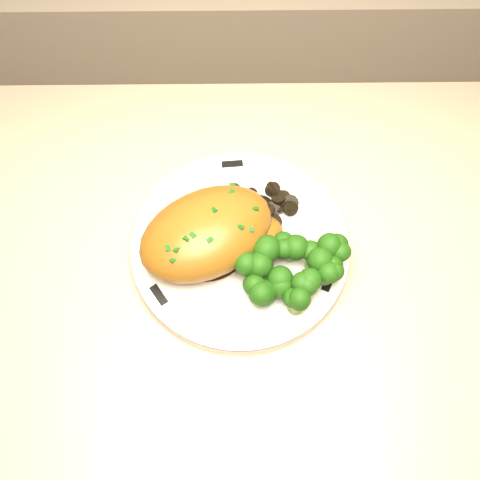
{
  "coord_description": "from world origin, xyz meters",
  "views": [
    {
      "loc": [
        -0.05,
        1.46,
        1.49
      ],
      "look_at": [
        -0.05,
        1.74,
        0.91
      ],
      "focal_mm": 45.0,
      "sensor_mm": 36.0,
      "label": 1
    }
  ],
  "objects_px": {
    "broccoli_florets": "(293,270)",
    "counter": "(132,397)",
    "plate": "(240,247)",
    "chicken_breast": "(212,234)"
  },
  "relations": [
    {
      "from": "broccoli_florets",
      "to": "counter",
      "type": "bearing_deg",
      "value": -173.24
    },
    {
      "from": "counter",
      "to": "broccoli_florets",
      "type": "height_order",
      "value": "counter"
    },
    {
      "from": "counter",
      "to": "plate",
      "type": "bearing_deg",
      "value": 20.38
    },
    {
      "from": "counter",
      "to": "chicken_breast",
      "type": "height_order",
      "value": "counter"
    },
    {
      "from": "plate",
      "to": "broccoli_florets",
      "type": "relative_size",
      "value": 2.19
    },
    {
      "from": "counter",
      "to": "plate",
      "type": "distance_m",
      "value": 0.49
    },
    {
      "from": "counter",
      "to": "chicken_breast",
      "type": "xyz_separation_m",
      "value": [
        0.16,
        0.07,
        0.48
      ]
    },
    {
      "from": "counter",
      "to": "broccoli_florets",
      "type": "relative_size",
      "value": 18.88
    },
    {
      "from": "counter",
      "to": "broccoli_florets",
      "type": "xyz_separation_m",
      "value": [
        0.24,
        0.03,
        0.48
      ]
    },
    {
      "from": "counter",
      "to": "plate",
      "type": "height_order",
      "value": "counter"
    }
  ]
}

